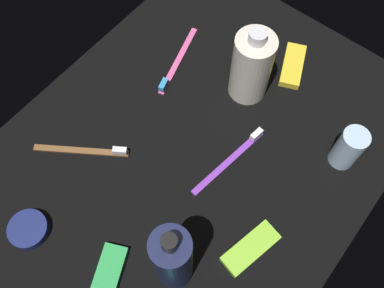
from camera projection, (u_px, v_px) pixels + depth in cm
name	position (u px, v px, depth cm)	size (l,w,h in cm)	color
ground_plane	(192.00, 152.00, 81.08)	(84.00, 64.00, 1.20)	black
lotion_bottle	(173.00, 259.00, 62.44)	(5.89, 5.89, 21.28)	#181E40
bodywash_bottle	(250.00, 65.00, 79.83)	(7.59, 7.59, 17.06)	silver
deodorant_stick	(348.00, 148.00, 75.71)	(4.73, 4.73, 9.18)	silver
toothbrush_purple	(233.00, 157.00, 79.29)	(18.00, 3.62, 2.10)	purple
toothbrush_brown	(87.00, 150.00, 79.93)	(11.14, 15.54, 2.10)	brown
toothbrush_pink	(176.00, 63.00, 88.69)	(17.61, 6.23, 2.10)	#E55999
snack_bar_green	(108.00, 277.00, 69.76)	(10.40, 4.00, 1.50)	green
snack_bar_lime	(251.00, 248.00, 71.79)	(10.40, 4.00, 1.50)	#8CD133
snack_bar_yellow	(293.00, 66.00, 88.25)	(10.40, 4.00, 1.50)	yellow
cream_tin_left	(29.00, 229.00, 73.02)	(6.79, 6.79, 1.87)	navy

